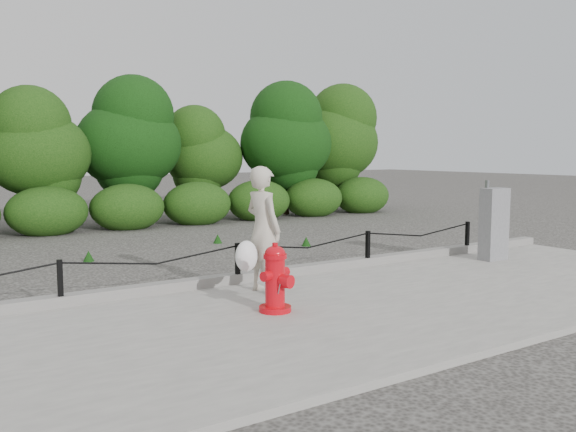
% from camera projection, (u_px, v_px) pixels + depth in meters
% --- Properties ---
extents(ground, '(90.00, 90.00, 0.00)m').
position_uv_depth(ground, '(238.00, 289.00, 8.95)').
color(ground, '#2D2B28').
rests_on(ground, ground).
extents(sidewalk, '(14.00, 4.00, 0.08)m').
position_uv_depth(sidewalk, '(318.00, 317.00, 7.28)').
color(sidewalk, gray).
rests_on(sidewalk, ground).
extents(curb, '(14.00, 0.22, 0.14)m').
position_uv_depth(curb, '(236.00, 278.00, 8.97)').
color(curb, slate).
rests_on(curb, sidewalk).
extents(chain_barrier, '(10.06, 0.06, 0.60)m').
position_uv_depth(chain_barrier, '(238.00, 258.00, 8.90)').
color(chain_barrier, black).
rests_on(chain_barrier, sidewalk).
extents(treeline, '(20.32, 3.69, 4.91)m').
position_uv_depth(treeline, '(81.00, 134.00, 16.25)').
color(treeline, black).
rests_on(treeline, ground).
extents(fire_hydrant, '(0.50, 0.50, 0.84)m').
position_uv_depth(fire_hydrant, '(276.00, 279.00, 7.33)').
color(fire_hydrant, red).
rests_on(fire_hydrant, sidewalk).
extents(pedestrian, '(0.75, 0.68, 1.73)m').
position_uv_depth(pedestrian, '(262.00, 231.00, 8.31)').
color(pedestrian, '#BDB4A2').
rests_on(pedestrian, sidewalk).
extents(utility_cabinet, '(0.49, 0.35, 1.42)m').
position_uv_depth(utility_cabinet, '(494.00, 224.00, 10.85)').
color(utility_cabinet, gray).
rests_on(utility_cabinet, sidewalk).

